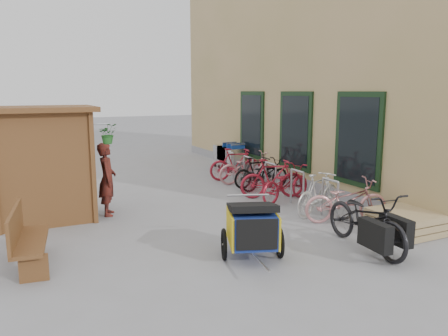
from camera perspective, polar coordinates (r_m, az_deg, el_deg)
name	(u,v)px	position (r m, az deg, el deg)	size (l,w,h in m)	color
ground	(235,233)	(8.55, 1.39, -8.46)	(80.00, 80.00, 0.00)	gray
building	(346,67)	(15.55, 15.60, 12.55)	(6.07, 13.00, 7.00)	tan
kiosk	(38,148)	(9.75, -23.10, 2.40)	(2.49, 1.65, 2.40)	brown
bike_rack	(271,176)	(11.54, 6.10, -0.99)	(0.05, 5.35, 0.86)	#A5A8AD
pallet_stack	(405,222)	(9.22, 22.56, -6.49)	(1.00, 1.20, 0.40)	tan
bench	(25,238)	(7.45, -24.56, -8.28)	(0.64, 1.55, 0.95)	brown
shopping_carts	(228,153)	(15.23, 0.58, 1.93)	(0.54, 1.50, 0.97)	silver
child_trailer	(252,226)	(7.18, 3.71, -7.51)	(1.11, 1.70, 0.99)	navy
cargo_bike	(367,220)	(7.92, 18.19, -6.47)	(0.90, 2.09, 1.07)	black
person_kiosk	(107,179)	(9.89, -15.02, -1.43)	(0.59, 0.38, 1.61)	maroon
bike_0	(346,200)	(9.45, 15.67, -4.10)	(0.62, 1.77, 0.93)	#CD8486
bike_1	(318,194)	(9.87, 12.23, -3.31)	(0.44, 1.57, 0.95)	silver
bike_2	(286,183)	(10.91, 8.05, -2.00)	(0.60, 1.73, 0.91)	maroon
bike_3	(273,179)	(11.20, 6.38, -1.39)	(0.48, 1.68, 1.01)	maroon
bike_4	(265,174)	(12.14, 5.34, -0.84)	(0.57, 1.64, 0.86)	black
bike_5	(257,172)	(12.40, 4.28, -0.55)	(0.41, 1.47, 0.88)	black
bike_6	(248,168)	(12.90, 3.16, 0.04)	(0.63, 1.81, 0.95)	#CD8486
bike_7	(236,164)	(13.38, 1.56, 0.50)	(0.47, 1.65, 0.99)	maroon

